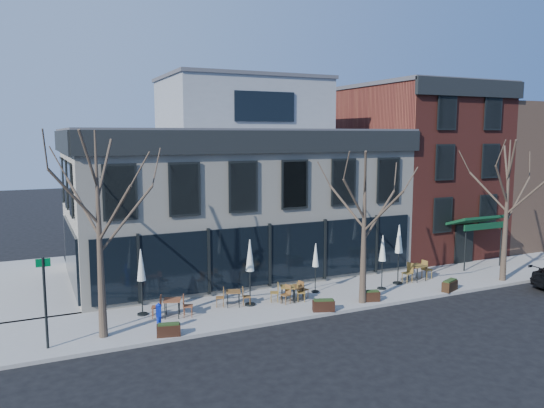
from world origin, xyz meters
name	(u,v)px	position (x,y,z in m)	size (l,w,h in m)	color
ground	(269,291)	(0.00, 0.00, 0.00)	(120.00, 120.00, 0.00)	black
sidewalk_front	(346,293)	(3.25, -2.15, 0.07)	(33.50, 4.70, 0.15)	gray
sidewalk_side	(25,286)	(-11.25, 6.00, 0.07)	(4.50, 12.00, 0.15)	gray
corner_building	(234,189)	(0.07, 5.07, 4.72)	(18.39, 10.39, 11.10)	beige
red_brick_building	(412,168)	(13.00, 4.98, 5.64)	(8.20, 11.78, 11.18)	maroon
bg_building	(505,172)	(23.00, 6.00, 5.00)	(12.00, 12.00, 10.00)	#8C664C
tree_corner	(100,232)	(-8.49, -3.20, 4.25)	(3.93, 3.98, 7.92)	#382B21
tree_mid	(364,225)	(3.01, -3.90, 3.79)	(3.50, 3.55, 7.04)	#382B21
tree_right	(507,209)	(12.01, -3.90, 4.02)	(3.72, 3.77, 7.48)	#382B21
sign_pole	(45,297)	(-10.50, -3.50, 2.07)	(0.50, 0.10, 3.40)	black
call_box	(159,317)	(-6.44, -3.65, 0.79)	(0.24, 0.24, 1.20)	#0D24AE
cafe_set_0	(172,306)	(-5.52, -2.13, 0.63)	(1.83, 1.00, 0.94)	brown
cafe_set_1	(233,297)	(-2.64, -1.86, 0.59)	(1.66, 0.91, 0.85)	brown
cafe_set_2	(288,292)	(-0.09, -2.32, 0.60)	(1.71, 1.05, 0.88)	brown
cafe_set_3	(295,292)	(0.25, -2.37, 0.59)	(1.67, 0.92, 0.86)	brown
cafe_set_5	(417,271)	(7.78, -2.03, 0.68)	(1.99, 0.86, 1.03)	brown
umbrella_0	(141,269)	(-6.63, -1.32, 2.20)	(0.47, 0.47, 2.91)	black
umbrella_1	(250,259)	(-1.90, -2.07, 2.31)	(0.49, 0.49, 3.06)	black
umbrella_2	(316,258)	(1.81, -1.56, 1.89)	(0.39, 0.39, 2.46)	black
umbrella_3	(383,251)	(5.12, -2.51, 2.10)	(0.44, 0.44, 2.76)	black
umbrella_4	(399,242)	(6.46, -2.09, 2.37)	(0.50, 0.50, 3.15)	black
planter_0	(169,330)	(-6.20, -4.20, 0.40)	(0.97, 0.56, 0.51)	black
planter_1	(324,305)	(0.73, -4.20, 0.42)	(1.03, 0.69, 0.54)	black
planter_2	(370,296)	(3.41, -3.90, 0.40)	(0.98, 0.60, 0.51)	black
planter_3	(450,285)	(8.02, -4.20, 0.43)	(1.08, 0.75, 0.56)	black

